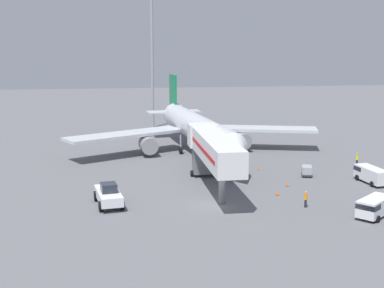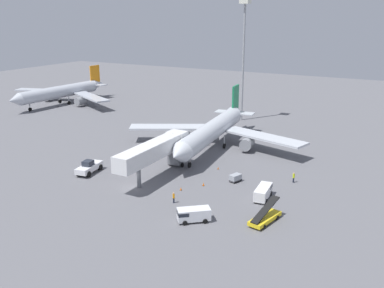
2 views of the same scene
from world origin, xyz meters
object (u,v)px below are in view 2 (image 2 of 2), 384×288
Objects in this scene: jet_bridge at (157,150)px; service_van_rear_left at (193,214)px; airplane_at_gate at (214,130)px; safety_cone_alpha at (218,168)px; ground_crew_worker_foreground at (174,197)px; airplane_background at (63,92)px; service_van_near_right at (263,192)px; pushback_tug at (89,167)px; baggage_cart_near_left at (235,178)px; belt_loader_truck at (265,217)px; safety_cone_bravo at (203,184)px; apron_light_mast at (244,41)px; safety_cone_charlie at (181,189)px; ground_crew_worker_midground at (294,177)px.

service_van_rear_left is (13.74, -12.07, -3.79)m from jet_bridge.
airplane_at_gate reaches higher than safety_cone_alpha.
airplane_background is at bearing 145.60° from ground_crew_worker_foreground.
service_van_near_right is at bearing 0.48° from jet_bridge.
baggage_cart_near_left is at bearing 19.48° from pushback_tug.
belt_loader_truck reaches higher than service_van_near_right.
safety_cone_bravo is (-3.97, -4.28, -0.45)m from baggage_cart_near_left.
belt_loader_truck reaches higher than baggage_cart_near_left.
airplane_background reaches higher than safety_cone_alpha.
apron_light_mast reaches higher than jet_bridge.
jet_bridge is 3.58× the size of service_van_near_right.
pushback_tug reaches higher than safety_cone_alpha.
belt_loader_truck reaches higher than ground_crew_worker_foreground.
airplane_background is at bearing -173.17° from apron_light_mast.
jet_bridge reaches higher than safety_cone_charlie.
jet_bridge is 12.55m from safety_cone_alpha.
apron_light_mast reaches higher than safety_cone_alpha.
apron_light_mast is at bearing 6.83° from airplane_background.
ground_crew_worker_midground reaches higher than baggage_cart_near_left.
baggage_cart_near_left is (-0.64, 16.51, -0.37)m from service_van_rear_left.
airplane_background reaches higher than safety_cone_charlie.
service_van_rear_left is (-5.87, -12.23, 0.00)m from service_van_near_right.
belt_loader_truck reaches higher than service_van_rear_left.
ground_crew_worker_midground is (20.73, -11.49, -3.04)m from airplane_at_gate.
jet_bridge is at bearing -161.26° from baggage_cart_near_left.
jet_bridge is 4.02× the size of service_van_rear_left.
airplane_at_gate is 17.45× the size of baggage_cart_near_left.
safety_cone_bravo is at bearing -146.03° from ground_crew_worker_midground.
apron_light_mast reaches higher than safety_cone_bravo.
jet_bridge reaches higher than safety_cone_bravo.
jet_bridge is 3.04× the size of pushback_tug.
ground_crew_worker_foreground is (-5.46, 3.95, -0.18)m from service_van_rear_left.
safety_cone_alpha is (-11.75, 8.43, -0.86)m from service_van_near_right.
airplane_at_gate reaches higher than airplane_background.
ground_crew_worker_foreground is at bearing -128.96° from ground_crew_worker_midground.
safety_cone_alpha is at bearing 144.33° from service_van_near_right.
safety_cone_charlie is 0.02× the size of apron_light_mast.
service_van_rear_left is at bearing -35.90° from ground_crew_worker_foreground.
airplane_background is (-81.45, 39.72, 2.84)m from service_van_near_right.
jet_bridge reaches higher than ground_crew_worker_foreground.
jet_bridge is 35.79× the size of safety_cone_charlie.
service_van_near_right is 11.19× the size of safety_cone_alpha.
apron_light_mast is at bearing 123.56° from ground_crew_worker_midground.
safety_cone_charlie is (-12.83, -3.52, -0.83)m from service_van_near_right.
airplane_at_gate is at bearing 103.18° from safety_cone_charlie.
pushback_tug is at bearing -176.86° from safety_cone_charlie.
airplane_at_gate reaches higher than baggage_cart_near_left.
airplane_at_gate is 13.98m from safety_cone_alpha.
jet_bridge is 0.46× the size of airplane_background.
service_van_rear_left is at bearing -73.88° from apron_light_mast.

